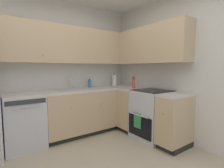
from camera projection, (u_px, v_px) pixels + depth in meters
wall_back at (52, 68)px, 3.32m from camera, size 3.52×0.05×2.61m
wall_right at (188, 68)px, 2.89m from camera, size 0.05×3.61×2.61m
dishwasher at (24, 122)px, 2.80m from camera, size 0.60×0.63×0.86m
lower_cabinets_back at (80, 112)px, 3.39m from camera, size 1.38×0.62×0.86m
countertop_back at (79, 90)px, 3.34m from camera, size 2.59×0.60×0.03m
lower_cabinets_right at (151, 115)px, 3.18m from camera, size 0.62×1.34×0.86m
countertop_right at (152, 92)px, 3.14m from camera, size 0.60×1.34×0.03m
oven_range at (152, 114)px, 3.18m from camera, size 0.68×0.62×1.04m
upper_cabinets_back at (68, 45)px, 3.28m from camera, size 2.27×0.34×0.69m
upper_cabinets_right at (145, 46)px, 3.40m from camera, size 0.32×1.89×0.69m
sink at (75, 92)px, 3.26m from camera, size 0.68×0.40×0.10m
faucet at (71, 82)px, 3.42m from camera, size 0.07×0.16×0.22m
soap_bottle at (90, 84)px, 3.67m from camera, size 0.07×0.07×0.18m
paper_towel_roll at (114, 80)px, 4.02m from camera, size 0.11×0.11×0.31m
oil_bottle at (133, 83)px, 3.52m from camera, size 0.08×0.08×0.24m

